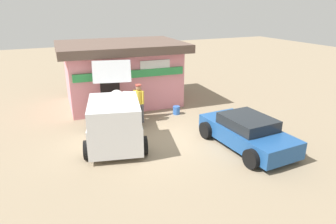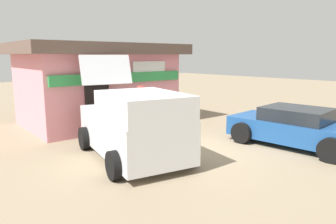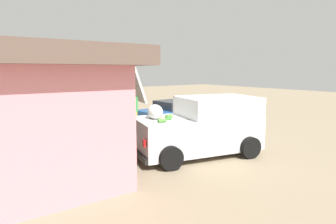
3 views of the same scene
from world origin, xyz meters
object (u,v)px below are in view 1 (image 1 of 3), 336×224
Objects in this scene: customer_bending at (112,111)px; paint_bucket at (176,110)px; vendor_standing at (139,101)px; unloaded_banana_pile at (114,109)px; delivery_van at (115,120)px; parked_sedan at (247,132)px; storefront_bar at (122,72)px.

customer_bending is 3.24× the size of paint_bucket.
vendor_standing is at bearing 15.42° from customer_bending.
delivery_van is at bearing -103.88° from unloaded_banana_pile.
parked_sedan is 4.38m from paint_bucket.
delivery_van is at bearing -151.97° from paint_bucket.
parked_sedan is (2.70, -7.18, -1.10)m from storefront_bar.
unloaded_banana_pile is at bearing 153.85° from paint_bucket.
storefront_bar is at bearing 67.07° from customer_bending.
unloaded_banana_pile is (-0.75, 1.55, -0.80)m from vendor_standing.
parked_sedan is 5.58m from customer_bending.
customer_bending reaches higher than parked_sedan.
unloaded_banana_pile is (-0.90, -1.56, -1.46)m from storefront_bar.
storefront_bar is 3.74m from paint_bucket.
parked_sedan is at bearing -55.01° from vendor_standing.
parked_sedan is 4.98m from vendor_standing.
paint_bucket is at bearing 101.40° from parked_sedan.
vendor_standing reaches higher than customer_bending.
unloaded_banana_pile is (-3.60, 5.62, -0.36)m from parked_sedan.
parked_sedan reaches higher than unloaded_banana_pile.
vendor_standing is 2.15m from paint_bucket.
paint_bucket is (2.74, -1.34, -0.02)m from unloaded_banana_pile.
delivery_van reaches higher than parked_sedan.
customer_bending is 3.41m from paint_bucket.
delivery_van is 3.54× the size of customer_bending.
vendor_standing is (1.55, 1.67, 0.09)m from delivery_van.
storefront_bar is 3.19m from vendor_standing.
storefront_bar is 2.32m from unloaded_banana_pile.
paint_bucket is at bearing 6.02° from vendor_standing.
parked_sedan is 3.11× the size of customer_bending.
paint_bucket is at bearing -57.71° from storefront_bar.
delivery_van is 1.14× the size of parked_sedan.
storefront_bar is 16.64× the size of paint_bucket.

